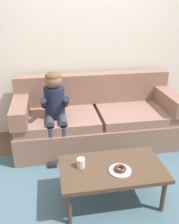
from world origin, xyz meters
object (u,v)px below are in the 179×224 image
(couch, at_px, (97,120))
(donut, at_px, (120,168))
(mug, at_px, (81,163))
(coffee_table, at_px, (112,171))
(person_child, at_px, (55,107))
(toy_controller, at_px, (142,166))

(couch, relative_size, donut, 18.62)
(couch, distance_m, mug, 1.21)
(coffee_table, xyz_separation_m, donut, (0.06, -0.08, 0.07))
(person_child, bearing_deg, coffee_table, -63.63)
(person_child, bearing_deg, mug, -78.29)
(coffee_table, bearing_deg, donut, -53.73)
(person_child, bearing_deg, couch, 19.62)
(coffee_table, distance_m, donut, 0.12)
(couch, bearing_deg, toy_controller, -59.96)
(coffee_table, relative_size, person_child, 0.92)
(coffee_table, relative_size, mug, 11.25)
(donut, height_order, toy_controller, donut)
(coffee_table, distance_m, person_child, 1.14)
(couch, xyz_separation_m, mug, (-0.39, -1.14, 0.12))
(person_child, height_order, donut, person_child)
(toy_controller, bearing_deg, mug, -174.16)
(couch, xyz_separation_m, donut, (-0.03, -1.27, 0.11))
(mug, height_order, toy_controller, mug)
(couch, distance_m, toy_controller, 0.90)
(mug, bearing_deg, couch, 71.25)
(couch, relative_size, person_child, 2.03)
(donut, relative_size, toy_controller, 0.53)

